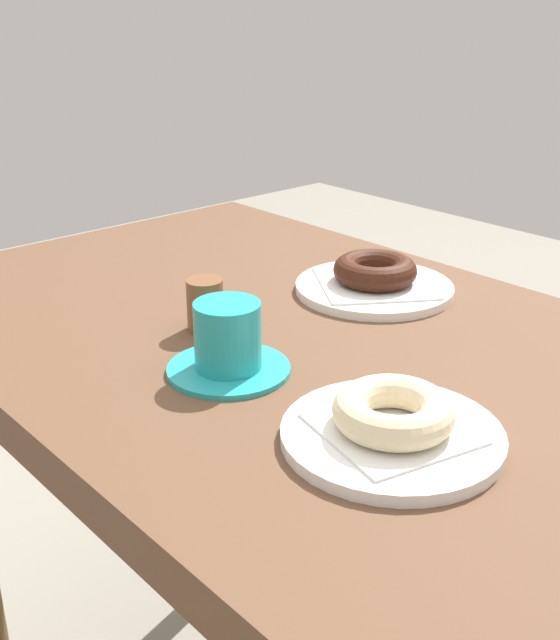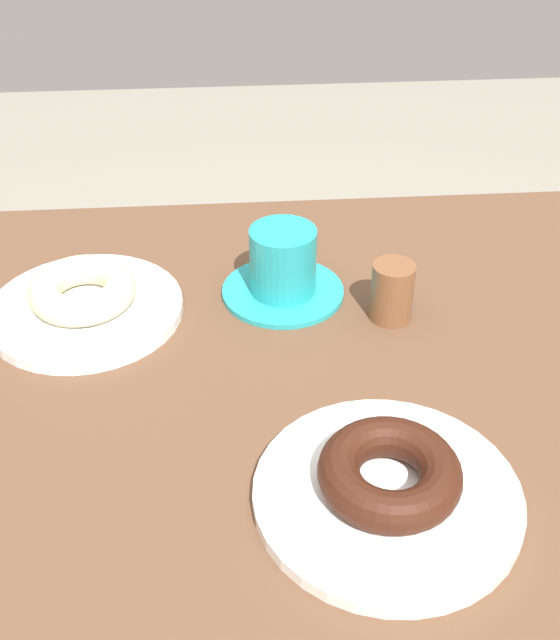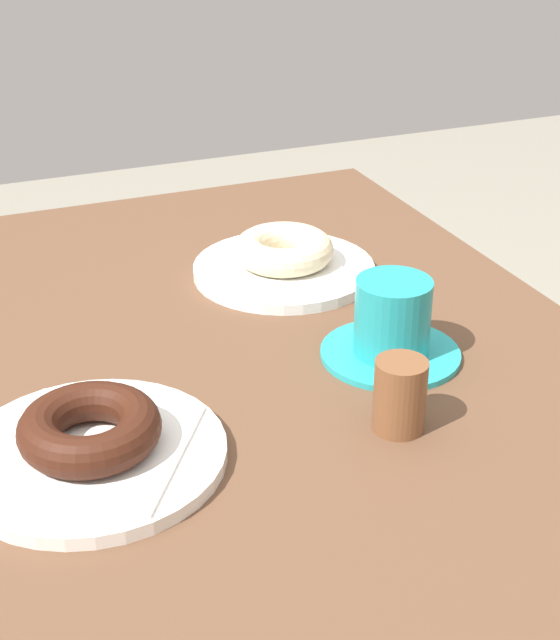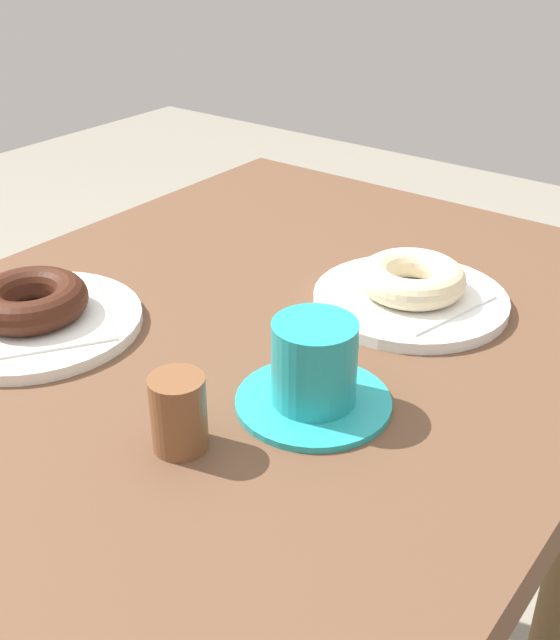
% 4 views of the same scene
% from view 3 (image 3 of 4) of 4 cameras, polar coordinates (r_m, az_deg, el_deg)
% --- Properties ---
extents(table, '(1.12, 0.70, 0.78)m').
position_cam_3_polar(table, '(0.90, 0.05, -9.20)').
color(table, brown).
rests_on(table, ground_plane).
extents(plate_sugar_ring, '(0.21, 0.21, 0.01)m').
position_cam_3_polar(plate_sugar_ring, '(1.09, 0.23, 3.05)').
color(plate_sugar_ring, white).
rests_on(plate_sugar_ring, table).
extents(napkin_sugar_ring, '(0.15, 0.15, 0.00)m').
position_cam_3_polar(napkin_sugar_ring, '(1.08, 0.23, 3.42)').
color(napkin_sugar_ring, white).
rests_on(napkin_sugar_ring, plate_sugar_ring).
extents(donut_sugar_ring, '(0.11, 0.11, 0.03)m').
position_cam_3_polar(donut_sugar_ring, '(1.08, 0.23, 4.29)').
color(donut_sugar_ring, beige).
rests_on(donut_sugar_ring, napkin_sugar_ring).
extents(plate_chocolate_ring, '(0.22, 0.22, 0.01)m').
position_cam_3_polar(plate_chocolate_ring, '(0.79, -11.22, -7.98)').
color(plate_chocolate_ring, white).
rests_on(plate_chocolate_ring, table).
extents(napkin_chocolate_ring, '(0.21, 0.21, 0.00)m').
position_cam_3_polar(napkin_chocolate_ring, '(0.78, -11.27, -7.53)').
color(napkin_chocolate_ring, white).
rests_on(napkin_chocolate_ring, plate_chocolate_ring).
extents(donut_chocolate_ring, '(0.12, 0.12, 0.03)m').
position_cam_3_polar(donut_chocolate_ring, '(0.77, -11.39, -6.40)').
color(donut_chocolate_ring, '#37180D').
rests_on(donut_chocolate_ring, napkin_chocolate_ring).
extents(coffee_cup, '(0.14, 0.14, 0.08)m').
position_cam_3_polar(coffee_cup, '(0.91, 6.76, -0.23)').
color(coffee_cup, teal).
rests_on(coffee_cup, table).
extents(sugar_jar, '(0.05, 0.05, 0.06)m').
position_cam_3_polar(sugar_jar, '(0.81, 7.23, -4.52)').
color(sugar_jar, brown).
rests_on(sugar_jar, table).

